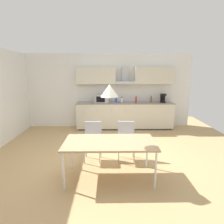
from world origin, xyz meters
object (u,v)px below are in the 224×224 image
object	(u,v)px
bottle_white	(122,100)
chair_far_left	(93,137)
microwave	(102,99)
bottle_red	(136,100)
dining_table	(110,143)
bottle_brown	(151,99)
bottle_blue	(116,100)
pendant_lamp	(110,91)
coffee_maker	(163,98)
chair_far_right	(126,137)

from	to	relation	value
bottle_white	chair_far_left	world-z (taller)	bottle_white
microwave	bottle_red	xyz separation A→B (m)	(1.19, 0.00, -0.05)
bottle_red	dining_table	xyz separation A→B (m)	(-0.94, -3.36, -0.34)
bottle_white	dining_table	xyz separation A→B (m)	(-0.45, -3.40, -0.33)
bottle_brown	bottle_blue	xyz separation A→B (m)	(-1.23, -0.01, -0.01)
bottle_brown	pendant_lamp	size ratio (longest dim) A/B	0.73
coffee_maker	dining_table	bearing A→B (deg)	-119.11
bottle_red	bottle_blue	xyz separation A→B (m)	(-0.69, 0.02, -0.00)
bottle_white	chair_far_left	bearing A→B (deg)	-107.84
chair_far_right	chair_far_left	size ratio (longest dim) A/B	1.00
microwave	chair_far_right	xyz separation A→B (m)	(0.63, -2.52, -0.53)
pendant_lamp	microwave	bearing A→B (deg)	94.22
microwave	bottle_blue	world-z (taller)	microwave
bottle_red	bottle_brown	world-z (taller)	bottle_brown
bottle_red	bottle_white	bearing A→B (deg)	176.09
dining_table	chair_far_right	xyz separation A→B (m)	(0.38, 0.83, -0.15)
coffee_maker	dining_table	distance (m)	3.89
bottle_brown	chair_far_left	bearing A→B (deg)	-125.85
bottle_white	bottle_red	bearing A→B (deg)	-3.91
bottle_white	microwave	bearing A→B (deg)	-176.94
microwave	coffee_maker	size ratio (longest dim) A/B	1.60
bottle_white	bottle_blue	xyz separation A→B (m)	(-0.20, -0.02, 0.01)
microwave	coffee_maker	distance (m)	2.13
bottle_red	pendant_lamp	xyz separation A→B (m)	(-0.94, -3.36, 0.64)
coffee_maker	bottle_brown	size ratio (longest dim) A/B	1.29
bottle_red	dining_table	bearing A→B (deg)	-105.61
chair_far_right	pendant_lamp	world-z (taller)	pendant_lamp
coffee_maker	pendant_lamp	world-z (taller)	pendant_lamp
dining_table	pendant_lamp	world-z (taller)	pendant_lamp
bottle_brown	dining_table	distance (m)	3.71
pendant_lamp	chair_far_left	bearing A→B (deg)	114.28
bottle_white	bottle_brown	size ratio (longest dim) A/B	0.85
bottle_white	bottle_blue	bearing A→B (deg)	-174.99
bottle_brown	dining_table	size ratio (longest dim) A/B	0.14
microwave	dining_table	world-z (taller)	microwave
bottle_white	bottle_blue	size ratio (longest dim) A/B	0.93
bottle_white	chair_far_right	world-z (taller)	bottle_white
chair_far_right	dining_table	bearing A→B (deg)	-114.66
dining_table	chair_far_right	world-z (taller)	chair_far_right
coffee_maker	pendant_lamp	xyz separation A→B (m)	(-1.88, -3.38, 0.59)
dining_table	chair_far_left	bearing A→B (deg)	114.28
bottle_white	pendant_lamp	size ratio (longest dim) A/B	0.62
bottle_brown	coffee_maker	bearing A→B (deg)	-1.03
microwave	coffee_maker	xyz separation A→B (m)	(2.13, 0.03, 0.01)
dining_table	pendant_lamp	xyz separation A→B (m)	(0.00, -0.00, 0.98)
coffee_maker	chair_far_left	xyz separation A→B (m)	(-2.26, -2.55, -0.54)
bottle_brown	chair_far_left	world-z (taller)	bottle_brown
coffee_maker	bottle_blue	distance (m)	1.64
bottle_brown	dining_table	xyz separation A→B (m)	(-1.47, -3.39, -0.34)
bottle_blue	bottle_brown	bearing A→B (deg)	0.67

